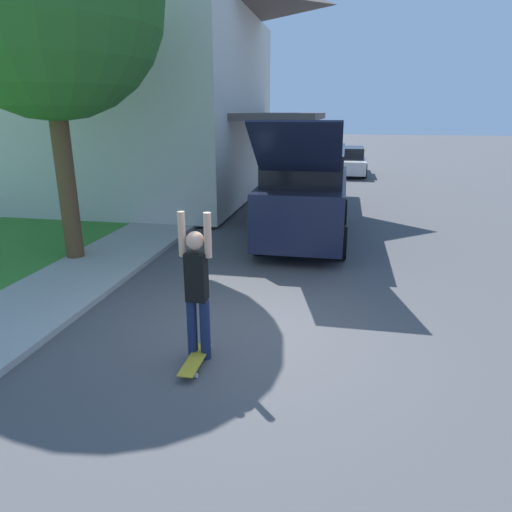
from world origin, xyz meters
name	(u,v)px	position (x,y,z in m)	size (l,w,h in m)	color
ground_plane	(253,327)	(0.00, 0.00, 0.00)	(120.00, 120.00, 0.00)	#49494C
lawn	(32,215)	(-8.00, 6.00, 0.04)	(10.00, 80.00, 0.08)	#387F2D
sidewalk	(170,221)	(-3.60, 6.00, 0.05)	(1.80, 80.00, 0.10)	#9E9E99
house	(100,60)	(-7.30, 9.76, 4.72)	(13.35, 9.40, 8.96)	beige
suv_parked	(307,192)	(0.32, 5.17, 1.16)	(2.02, 5.93, 2.90)	black
car_down_street	(346,161)	(1.28, 17.72, 0.64)	(1.94, 4.47, 1.34)	silver
skateboarder	(197,286)	(-0.51, -0.97, 0.99)	(0.41, 0.22, 1.91)	#192347
skateboard	(195,360)	(-0.50, -1.18, 0.08)	(0.21, 0.79, 0.10)	#A89323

